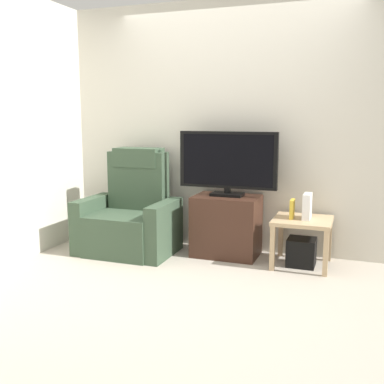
{
  "coord_description": "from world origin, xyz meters",
  "views": [
    {
      "loc": [
        1.25,
        -3.58,
        1.42
      ],
      "look_at": [
        -0.24,
        0.5,
        0.7
      ],
      "focal_mm": 42.98,
      "sensor_mm": 36.0,
      "label": 1
    }
  ],
  "objects": [
    {
      "name": "book_upright",
      "position": [
        0.68,
        0.75,
        0.55
      ],
      "size": [
        0.03,
        0.14,
        0.18
      ],
      "primitive_type": "cube",
      "color": "gold",
      "rests_on": "side_table"
    },
    {
      "name": "wall_back",
      "position": [
        0.0,
        1.13,
        1.3
      ],
      "size": [
        6.4,
        0.06,
        2.6
      ],
      "primitive_type": "cube",
      "color": "beige",
      "rests_on": "ground"
    },
    {
      "name": "side_table",
      "position": [
        0.78,
        0.77,
        0.39
      ],
      "size": [
        0.54,
        0.54,
        0.46
      ],
      "color": "tan",
      "rests_on": "ground"
    },
    {
      "name": "television",
      "position": [
        0.01,
        0.86,
        0.96
      ],
      "size": [
        1.01,
        0.2,
        0.65
      ],
      "color": "black",
      "rests_on": "tv_stand"
    },
    {
      "name": "game_console",
      "position": [
        0.81,
        0.78,
        0.58
      ],
      "size": [
        0.07,
        0.2,
        0.24
      ],
      "primitive_type": "cube",
      "color": "white",
      "rests_on": "side_table"
    },
    {
      "name": "ground_plane",
      "position": [
        0.0,
        0.0,
        0.0
      ],
      "size": [
        6.4,
        6.4,
        0.0
      ],
      "primitive_type": "plane",
      "color": "#B2A899"
    },
    {
      "name": "subwoofer_box",
      "position": [
        0.78,
        0.77,
        0.13
      ],
      "size": [
        0.26,
        0.26,
        0.26
      ],
      "primitive_type": "cube",
      "color": "black",
      "rests_on": "ground"
    },
    {
      "name": "recliner_armchair",
      "position": [
        -0.99,
        0.66,
        0.37
      ],
      "size": [
        0.98,
        0.78,
        1.08
      ],
      "rotation": [
        0.0,
        0.0,
        -0.17
      ],
      "color": "#384C38",
      "rests_on": "ground"
    },
    {
      "name": "wall_side",
      "position": [
        -1.88,
        0.0,
        1.3
      ],
      "size": [
        0.06,
        4.48,
        2.6
      ],
      "primitive_type": "cube",
      "color": "beige",
      "rests_on": "ground"
    },
    {
      "name": "tv_stand",
      "position": [
        0.01,
        0.84,
        0.31
      ],
      "size": [
        0.66,
        0.46,
        0.62
      ],
      "color": "#3D2319",
      "rests_on": "ground"
    }
  ]
}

